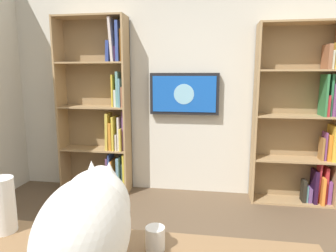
{
  "coord_description": "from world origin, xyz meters",
  "views": [
    {
      "loc": [
        -0.26,
        1.29,
        1.42
      ],
      "look_at": [
        0.11,
        -1.08,
        1.01
      ],
      "focal_mm": 31.28,
      "sensor_mm": 36.0,
      "label": 1
    }
  ],
  "objects_px": {
    "wall_mounted_tv": "(184,94)",
    "coffee_mug": "(155,238)",
    "bookshelf_left": "(306,120)",
    "bookshelf_right": "(103,111)",
    "paper_towel_roll": "(2,205)",
    "cat": "(88,225)"
  },
  "relations": [
    {
      "from": "bookshelf_left",
      "to": "cat",
      "type": "xyz_separation_m",
      "value": [
        1.42,
        2.49,
        -0.03
      ]
    },
    {
      "from": "bookshelf_left",
      "to": "bookshelf_right",
      "type": "relative_size",
      "value": 0.94
    },
    {
      "from": "bookshelf_right",
      "to": "paper_towel_roll",
      "type": "height_order",
      "value": "bookshelf_right"
    },
    {
      "from": "bookshelf_left",
      "to": "wall_mounted_tv",
      "type": "bearing_deg",
      "value": -3.38
    },
    {
      "from": "coffee_mug",
      "to": "cat",
      "type": "bearing_deg",
      "value": 46.81
    },
    {
      "from": "paper_towel_roll",
      "to": "coffee_mug",
      "type": "bearing_deg",
      "value": 177.22
    },
    {
      "from": "wall_mounted_tv",
      "to": "coffee_mug",
      "type": "height_order",
      "value": "wall_mounted_tv"
    },
    {
      "from": "bookshelf_right",
      "to": "wall_mounted_tv",
      "type": "relative_size",
      "value": 2.59
    },
    {
      "from": "bookshelf_left",
      "to": "coffee_mug",
      "type": "height_order",
      "value": "bookshelf_left"
    },
    {
      "from": "paper_towel_roll",
      "to": "coffee_mug",
      "type": "distance_m",
      "value": 0.71
    },
    {
      "from": "bookshelf_right",
      "to": "wall_mounted_tv",
      "type": "bearing_deg",
      "value": -175.24
    },
    {
      "from": "bookshelf_left",
      "to": "cat",
      "type": "relative_size",
      "value": 3.47
    },
    {
      "from": "wall_mounted_tv",
      "to": "coffee_mug",
      "type": "xyz_separation_m",
      "value": [
        -0.12,
        2.37,
        -0.44
      ]
    },
    {
      "from": "bookshelf_left",
      "to": "paper_towel_roll",
      "type": "xyz_separation_m",
      "value": [
        1.94,
        2.25,
        -0.1
      ]
    },
    {
      "from": "paper_towel_roll",
      "to": "coffee_mug",
      "type": "xyz_separation_m",
      "value": [
        -0.71,
        0.03,
        -0.08
      ]
    },
    {
      "from": "cat",
      "to": "paper_towel_roll",
      "type": "distance_m",
      "value": 0.57
    },
    {
      "from": "bookshelf_left",
      "to": "paper_towel_roll",
      "type": "bearing_deg",
      "value": 49.3
    },
    {
      "from": "paper_towel_roll",
      "to": "coffee_mug",
      "type": "relative_size",
      "value": 2.64
    },
    {
      "from": "coffee_mug",
      "to": "wall_mounted_tv",
      "type": "bearing_deg",
      "value": -87.19
    },
    {
      "from": "cat",
      "to": "coffee_mug",
      "type": "distance_m",
      "value": 0.32
    },
    {
      "from": "wall_mounted_tv",
      "to": "paper_towel_roll",
      "type": "relative_size",
      "value": 3.2
    },
    {
      "from": "wall_mounted_tv",
      "to": "coffee_mug",
      "type": "relative_size",
      "value": 8.46
    }
  ]
}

